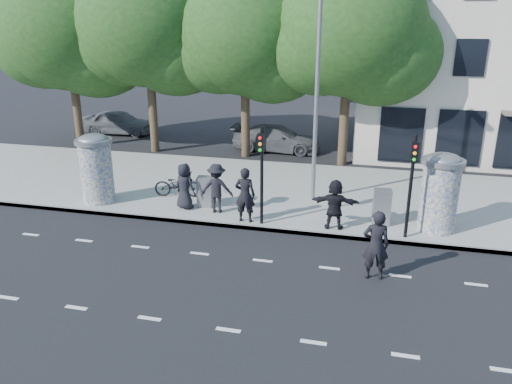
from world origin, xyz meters
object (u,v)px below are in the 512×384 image
(traffic_pole_far, at_px, (412,177))
(cabinet_left, at_px, (205,192))
(traffic_pole_near, at_px, (261,166))
(street_lamp, at_px, (317,79))
(ped_f, at_px, (335,204))
(ad_column_left, at_px, (96,167))
(bicycle, at_px, (178,185))
(ped_a, at_px, (185,186))
(ped_d, at_px, (217,188))
(car_left, at_px, (119,122))
(ad_column_right, at_px, (440,191))
(man_road, at_px, (376,245))
(cabinet_right, at_px, (382,207))
(ped_b, at_px, (245,195))
(car_right, at_px, (277,138))

(traffic_pole_far, relative_size, cabinet_left, 2.93)
(traffic_pole_near, distance_m, street_lamp, 4.07)
(traffic_pole_near, relative_size, ped_f, 1.98)
(ad_column_left, height_order, traffic_pole_near, traffic_pole_near)
(traffic_pole_far, distance_m, cabinet_left, 7.46)
(ad_column_left, xyz_separation_m, bicycle, (2.78, 1.21, -0.90))
(ped_a, relative_size, ped_d, 0.95)
(cabinet_left, bearing_deg, car_left, 127.43)
(ad_column_right, xyz_separation_m, ped_d, (-7.62, -0.19, -0.48))
(ped_a, bearing_deg, man_road, 173.34)
(ped_f, relative_size, man_road, 0.85)
(ad_column_right, bearing_deg, ped_d, -178.59)
(ped_d, distance_m, cabinet_right, 5.84)
(ped_f, bearing_deg, ad_column_right, -170.05)
(man_road, relative_size, car_left, 0.46)
(ad_column_right, relative_size, cabinet_left, 2.28)
(ped_b, distance_m, cabinet_left, 2.14)
(ped_b, xyz_separation_m, car_left, (-11.20, 11.93, -0.38))
(ped_f, distance_m, car_right, 10.90)
(ped_b, bearing_deg, street_lamp, -128.42)
(street_lamp, relative_size, bicycle, 4.27)
(ad_column_left, relative_size, car_right, 0.56)
(ped_d, bearing_deg, man_road, 141.75)
(traffic_pole_far, relative_size, cabinet_right, 2.72)
(bicycle, bearing_deg, car_right, -24.99)
(ped_d, height_order, man_road, man_road)
(ped_b, relative_size, car_right, 0.41)
(ped_f, xyz_separation_m, man_road, (1.38, -2.88, 0.00))
(ped_d, relative_size, ped_f, 1.06)
(street_lamp, bearing_deg, ped_b, -126.14)
(traffic_pole_near, relative_size, ped_d, 1.87)
(ped_f, bearing_deg, car_left, -41.23)
(cabinet_left, bearing_deg, ped_d, -39.07)
(man_road, height_order, car_right, man_road)
(ad_column_right, distance_m, traffic_pole_far, 1.52)
(ad_column_right, height_order, traffic_pole_far, traffic_pole_far)
(street_lamp, xyz_separation_m, ped_d, (-3.22, -2.12, -3.73))
(traffic_pole_near, bearing_deg, ad_column_left, 173.89)
(traffic_pole_near, xyz_separation_m, ped_a, (-3.09, 0.79, -1.22))
(ped_b, xyz_separation_m, cabinet_left, (-1.82, 1.05, -0.40))
(bicycle, relative_size, cabinet_left, 1.61)
(ad_column_right, distance_m, car_left, 20.84)
(cabinet_right, relative_size, car_right, 0.26)
(ad_column_right, bearing_deg, traffic_pole_near, -171.11)
(man_road, bearing_deg, car_left, -50.43)
(ped_d, xyz_separation_m, ped_f, (4.29, -0.49, -0.05))
(car_left, bearing_deg, ped_f, -132.64)
(traffic_pole_far, xyz_separation_m, cabinet_left, (-7.22, 1.15, -1.50))
(ad_column_right, bearing_deg, cabinet_right, 178.41)
(ped_d, distance_m, bicycle, 2.37)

